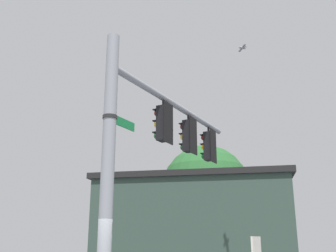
{
  "coord_description": "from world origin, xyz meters",
  "views": [
    {
      "loc": [
        -7.18,
        -5.24,
        2.07
      ],
      "look_at": [
        2.8,
        -0.1,
        5.33
      ],
      "focal_mm": 41.9,
      "sensor_mm": 36.0,
      "label": 1
    }
  ],
  "objects_px": {
    "traffic_light_mid_inner": "(188,136)",
    "bird_flying": "(243,48)",
    "traffic_light_nearest_pole": "(163,123)",
    "traffic_light_mid_outer": "(208,146)",
    "street_name_sign": "(116,120)"
  },
  "relations": [
    {
      "from": "traffic_light_nearest_pole",
      "to": "traffic_light_mid_outer",
      "type": "bearing_deg",
      "value": -1.97
    },
    {
      "from": "traffic_light_nearest_pole",
      "to": "bird_flying",
      "type": "bearing_deg",
      "value": -16.51
    },
    {
      "from": "traffic_light_nearest_pole",
      "to": "traffic_light_mid_outer",
      "type": "relative_size",
      "value": 1.0
    },
    {
      "from": "traffic_light_mid_outer",
      "to": "bird_flying",
      "type": "relative_size",
      "value": 3.0
    },
    {
      "from": "traffic_light_mid_inner",
      "to": "traffic_light_mid_outer",
      "type": "xyz_separation_m",
      "value": [
        1.67,
        -0.06,
        0.0
      ]
    },
    {
      "from": "traffic_light_mid_inner",
      "to": "bird_flying",
      "type": "relative_size",
      "value": 3.0
    },
    {
      "from": "traffic_light_mid_outer",
      "to": "bird_flying",
      "type": "xyz_separation_m",
      "value": [
        1.05,
        -1.19,
        4.17
      ]
    },
    {
      "from": "traffic_light_nearest_pole",
      "to": "traffic_light_mid_inner",
      "type": "height_order",
      "value": "same"
    },
    {
      "from": "traffic_light_mid_inner",
      "to": "street_name_sign",
      "type": "bearing_deg",
      "value": 178.33
    },
    {
      "from": "street_name_sign",
      "to": "bird_flying",
      "type": "relative_size",
      "value": 2.7
    },
    {
      "from": "traffic_light_mid_outer",
      "to": "street_name_sign",
      "type": "distance_m",
      "value": 5.66
    },
    {
      "from": "street_name_sign",
      "to": "traffic_light_nearest_pole",
      "type": "bearing_deg",
      "value": -1.46
    },
    {
      "from": "traffic_light_mid_outer",
      "to": "bird_flying",
      "type": "bearing_deg",
      "value": -48.38
    },
    {
      "from": "traffic_light_mid_inner",
      "to": "bird_flying",
      "type": "bearing_deg",
      "value": -24.56
    },
    {
      "from": "traffic_light_mid_inner",
      "to": "traffic_light_mid_outer",
      "type": "distance_m",
      "value": 1.67
    }
  ]
}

